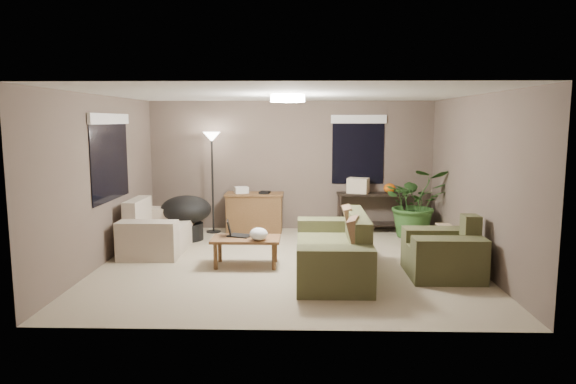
{
  "coord_description": "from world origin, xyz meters",
  "views": [
    {
      "loc": [
        0.2,
        -7.49,
        2.13
      ],
      "look_at": [
        0.0,
        0.2,
        1.05
      ],
      "focal_mm": 32.0,
      "sensor_mm": 36.0,
      "label": 1
    }
  ],
  "objects_px": {
    "desk": "(255,212)",
    "cat_scratching_post": "(443,242)",
    "papasan_chair": "(186,214)",
    "houseplant": "(415,210)",
    "coffee_table": "(246,242)",
    "console_table": "(371,209)",
    "armchair": "(444,255)",
    "loveseat": "(157,232)",
    "floor_lamp": "(212,149)",
    "main_sofa": "(334,253)"
  },
  "relations": [
    {
      "from": "main_sofa",
      "to": "houseplant",
      "type": "distance_m",
      "value": 2.83
    },
    {
      "from": "floor_lamp",
      "to": "cat_scratching_post",
      "type": "distance_m",
      "value": 4.47
    },
    {
      "from": "armchair",
      "to": "console_table",
      "type": "bearing_deg",
      "value": 102.5
    },
    {
      "from": "main_sofa",
      "to": "console_table",
      "type": "height_order",
      "value": "main_sofa"
    },
    {
      "from": "main_sofa",
      "to": "papasan_chair",
      "type": "xyz_separation_m",
      "value": [
        -2.52,
        1.99,
        0.17
      ]
    },
    {
      "from": "main_sofa",
      "to": "houseplant",
      "type": "relative_size",
      "value": 1.73
    },
    {
      "from": "loveseat",
      "to": "floor_lamp",
      "type": "height_order",
      "value": "floor_lamp"
    },
    {
      "from": "desk",
      "to": "cat_scratching_post",
      "type": "bearing_deg",
      "value": -27.86
    },
    {
      "from": "main_sofa",
      "to": "floor_lamp",
      "type": "bearing_deg",
      "value": 129.23
    },
    {
      "from": "cat_scratching_post",
      "to": "desk",
      "type": "bearing_deg",
      "value": 152.14
    },
    {
      "from": "coffee_table",
      "to": "console_table",
      "type": "height_order",
      "value": "console_table"
    },
    {
      "from": "coffee_table",
      "to": "cat_scratching_post",
      "type": "xyz_separation_m",
      "value": [
        3.06,
        0.68,
        -0.14
      ]
    },
    {
      "from": "desk",
      "to": "cat_scratching_post",
      "type": "relative_size",
      "value": 2.2
    },
    {
      "from": "desk",
      "to": "main_sofa",
      "type": "bearing_deg",
      "value": -63.22
    },
    {
      "from": "main_sofa",
      "to": "floor_lamp",
      "type": "height_order",
      "value": "floor_lamp"
    },
    {
      "from": "coffee_table",
      "to": "papasan_chair",
      "type": "distance_m",
      "value": 2.06
    },
    {
      "from": "cat_scratching_post",
      "to": "loveseat",
      "type": "bearing_deg",
      "value": 177.27
    },
    {
      "from": "papasan_chair",
      "to": "houseplant",
      "type": "distance_m",
      "value": 4.16
    },
    {
      "from": "desk",
      "to": "armchair",
      "type": "bearing_deg",
      "value": -44.0
    },
    {
      "from": "desk",
      "to": "papasan_chair",
      "type": "bearing_deg",
      "value": -148.81
    },
    {
      "from": "main_sofa",
      "to": "loveseat",
      "type": "bearing_deg",
      "value": 156.32
    },
    {
      "from": "coffee_table",
      "to": "houseplant",
      "type": "distance_m",
      "value": 3.5
    },
    {
      "from": "loveseat",
      "to": "armchair",
      "type": "relative_size",
      "value": 1.6
    },
    {
      "from": "main_sofa",
      "to": "coffee_table",
      "type": "xyz_separation_m",
      "value": [
        -1.28,
        0.35,
        0.06
      ]
    },
    {
      "from": "loveseat",
      "to": "floor_lamp",
      "type": "xyz_separation_m",
      "value": [
        0.71,
        1.38,
        1.3
      ]
    },
    {
      "from": "desk",
      "to": "papasan_chair",
      "type": "relative_size",
      "value": 1.17
    },
    {
      "from": "cat_scratching_post",
      "to": "coffee_table",
      "type": "bearing_deg",
      "value": -167.54
    },
    {
      "from": "armchair",
      "to": "houseplant",
      "type": "distance_m",
      "value": 2.39
    },
    {
      "from": "loveseat",
      "to": "main_sofa",
      "type": "bearing_deg",
      "value": -23.68
    },
    {
      "from": "houseplant",
      "to": "cat_scratching_post",
      "type": "relative_size",
      "value": 2.55
    },
    {
      "from": "armchair",
      "to": "floor_lamp",
      "type": "distance_m",
      "value": 4.72
    },
    {
      "from": "console_table",
      "to": "houseplant",
      "type": "xyz_separation_m",
      "value": [
        0.75,
        -0.45,
        0.06
      ]
    },
    {
      "from": "papasan_chair",
      "to": "floor_lamp",
      "type": "distance_m",
      "value": 1.35
    },
    {
      "from": "main_sofa",
      "to": "desk",
      "type": "distance_m",
      "value": 3.02
    },
    {
      "from": "desk",
      "to": "houseplant",
      "type": "height_order",
      "value": "houseplant"
    },
    {
      "from": "armchair",
      "to": "console_table",
      "type": "relative_size",
      "value": 0.77
    },
    {
      "from": "papasan_chair",
      "to": "cat_scratching_post",
      "type": "relative_size",
      "value": 1.88
    },
    {
      "from": "coffee_table",
      "to": "floor_lamp",
      "type": "distance_m",
      "value": 2.73
    },
    {
      "from": "desk",
      "to": "console_table",
      "type": "height_order",
      "value": "same"
    },
    {
      "from": "coffee_table",
      "to": "console_table",
      "type": "bearing_deg",
      "value": 48.3
    },
    {
      "from": "desk",
      "to": "floor_lamp",
      "type": "relative_size",
      "value": 0.58
    },
    {
      "from": "armchair",
      "to": "console_table",
      "type": "height_order",
      "value": "armchair"
    },
    {
      "from": "loveseat",
      "to": "console_table",
      "type": "xyz_separation_m",
      "value": [
        3.73,
        1.51,
        0.14
      ]
    },
    {
      "from": "papasan_chair",
      "to": "cat_scratching_post",
      "type": "height_order",
      "value": "papasan_chair"
    },
    {
      "from": "console_table",
      "to": "houseplant",
      "type": "distance_m",
      "value": 0.88
    },
    {
      "from": "coffee_table",
      "to": "houseplant",
      "type": "bearing_deg",
      "value": 34.02
    },
    {
      "from": "loveseat",
      "to": "coffee_table",
      "type": "relative_size",
      "value": 1.6
    },
    {
      "from": "main_sofa",
      "to": "desk",
      "type": "height_order",
      "value": "main_sofa"
    },
    {
      "from": "desk",
      "to": "console_table",
      "type": "relative_size",
      "value": 0.85
    },
    {
      "from": "desk",
      "to": "cat_scratching_post",
      "type": "distance_m",
      "value": 3.57
    }
  ]
}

